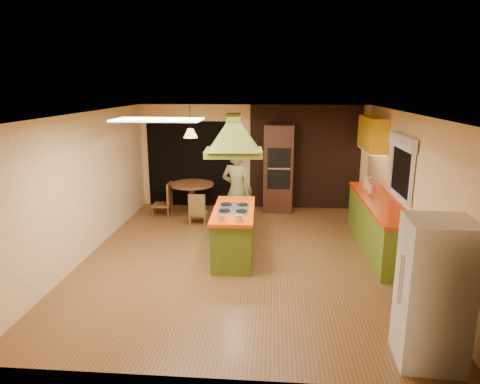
# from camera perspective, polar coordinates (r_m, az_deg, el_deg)

# --- Properties ---
(ground) EXTENTS (6.50, 6.50, 0.00)m
(ground) POSITION_cam_1_polar(r_m,az_deg,el_deg) (7.65, 0.45, -8.61)
(ground) COLOR brown
(ground) RESTS_ON ground
(room_walls) EXTENTS (5.50, 6.50, 6.50)m
(room_walls) POSITION_cam_1_polar(r_m,az_deg,el_deg) (7.26, 0.47, 0.54)
(room_walls) COLOR #FFE6B6
(room_walls) RESTS_ON ground
(ceiling_plane) EXTENTS (6.50, 6.50, 0.00)m
(ceiling_plane) POSITION_cam_1_polar(r_m,az_deg,el_deg) (7.07, 0.49, 10.44)
(ceiling_plane) COLOR silver
(ceiling_plane) RESTS_ON room_walls
(brick_panel) EXTENTS (2.64, 0.03, 2.50)m
(brick_panel) POSITION_cam_1_polar(r_m,az_deg,el_deg) (10.43, 8.64, 4.55)
(brick_panel) COLOR #381E14
(brick_panel) RESTS_ON ground
(nook_opening) EXTENTS (2.20, 0.03, 2.10)m
(nook_opening) POSITION_cam_1_polar(r_m,az_deg,el_deg) (10.63, -6.38, 3.71)
(nook_opening) COLOR black
(nook_opening) RESTS_ON ground
(right_counter) EXTENTS (0.62, 3.05, 0.92)m
(right_counter) POSITION_cam_1_polar(r_m,az_deg,el_deg) (8.26, 18.01, -4.15)
(right_counter) COLOR olive
(right_counter) RESTS_ON ground
(upper_cabinets) EXTENTS (0.34, 1.40, 0.70)m
(upper_cabinets) POSITION_cam_1_polar(r_m,az_deg,el_deg) (9.52, 17.23, 7.43)
(upper_cabinets) COLOR yellow
(upper_cabinets) RESTS_ON room_walls
(window_right) EXTENTS (0.12, 1.35, 1.06)m
(window_right) POSITION_cam_1_polar(r_m,az_deg,el_deg) (7.84, 20.82, 4.52)
(window_right) COLOR black
(window_right) RESTS_ON room_walls
(fluor_panel) EXTENTS (1.20, 0.60, 0.03)m
(fluor_panel) POSITION_cam_1_polar(r_m,az_deg,el_deg) (6.07, -10.90, 9.44)
(fluor_panel) COLOR white
(fluor_panel) RESTS_ON ceiling_plane
(kitchen_island) EXTENTS (0.75, 1.76, 0.89)m
(kitchen_island) POSITION_cam_1_polar(r_m,az_deg,el_deg) (7.51, -0.82, -5.41)
(kitchen_island) COLOR #59711C
(kitchen_island) RESTS_ON ground
(range_hood) EXTENTS (0.99, 0.75, 0.78)m
(range_hood) POSITION_cam_1_polar(r_m,az_deg,el_deg) (7.12, -0.88, 8.47)
(range_hood) COLOR #596619
(range_hood) RESTS_ON ceiling_plane
(man) EXTENTS (0.75, 0.62, 1.77)m
(man) POSITION_cam_1_polar(r_m,az_deg,el_deg) (8.55, -0.41, 0.12)
(man) COLOR brown
(man) RESTS_ON ground
(refrigerator) EXTENTS (0.70, 0.66, 1.63)m
(refrigerator) POSITION_cam_1_polar(r_m,az_deg,el_deg) (5.08, 24.39, -12.16)
(refrigerator) COLOR white
(refrigerator) RESTS_ON ground
(wall_oven) EXTENTS (0.72, 0.64, 2.06)m
(wall_oven) POSITION_cam_1_polar(r_m,az_deg,el_deg) (10.17, 5.20, 3.16)
(wall_oven) COLOR #4E2819
(wall_oven) RESTS_ON ground
(dining_table) EXTENTS (1.00, 1.00, 0.75)m
(dining_table) POSITION_cam_1_polar(r_m,az_deg,el_deg) (9.96, -6.39, -0.09)
(dining_table) COLOR brown
(dining_table) RESTS_ON ground
(chair_left) EXTENTS (0.43, 0.43, 0.78)m
(chair_left) POSITION_cam_1_polar(r_m,az_deg,el_deg) (10.06, -10.39, -0.90)
(chair_left) COLOR brown
(chair_left) RESTS_ON ground
(chair_near) EXTENTS (0.39, 0.39, 0.70)m
(chair_near) POSITION_cam_1_polar(r_m,az_deg,el_deg) (9.35, -5.59, -2.14)
(chair_near) COLOR brown
(chair_near) RESTS_ON ground
(pendant_lamp) EXTENTS (0.32, 0.32, 0.20)m
(pendant_lamp) POSITION_cam_1_polar(r_m,az_deg,el_deg) (9.72, -6.61, 7.80)
(pendant_lamp) COLOR #FF9E3F
(pendant_lamp) RESTS_ON ceiling_plane
(canister_large) EXTENTS (0.19, 0.19, 0.24)m
(canister_large) POSITION_cam_1_polar(r_m,az_deg,el_deg) (9.00, 16.63, 1.23)
(canister_large) COLOR beige
(canister_large) RESTS_ON right_counter
(canister_medium) EXTENTS (0.13, 0.13, 0.17)m
(canister_medium) POSITION_cam_1_polar(r_m,az_deg,el_deg) (8.89, 16.77, 0.85)
(canister_medium) COLOR #FBF2CA
(canister_medium) RESTS_ON right_counter
(canister_small) EXTENTS (0.13, 0.13, 0.17)m
(canister_small) POSITION_cam_1_polar(r_m,az_deg,el_deg) (8.65, 17.11, 0.46)
(canister_small) COLOR beige
(canister_small) RESTS_ON right_counter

